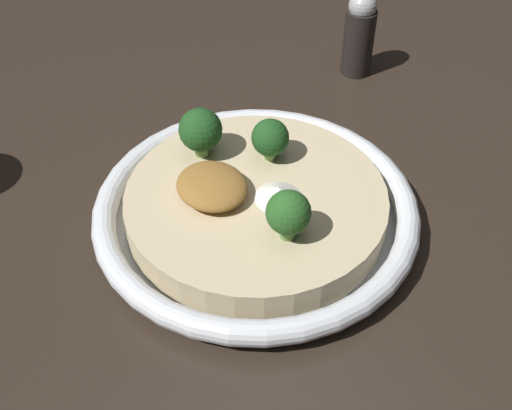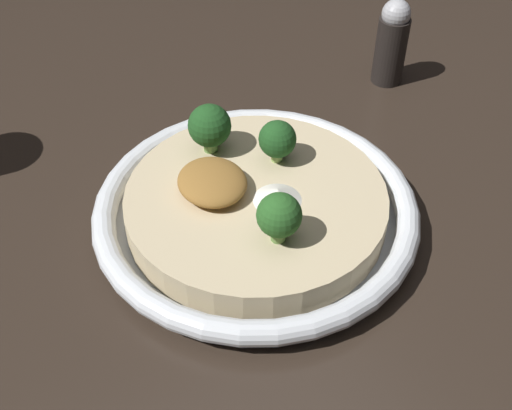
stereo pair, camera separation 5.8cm
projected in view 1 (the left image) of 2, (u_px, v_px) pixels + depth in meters
ground_plane at (256, 223)px, 0.59m from camera, size 6.00×6.00×0.00m
risotto_bowl at (256, 209)px, 0.58m from camera, size 0.29×0.29×0.04m
cheese_sprinkle at (279, 193)px, 0.56m from camera, size 0.04×0.04×0.01m
crispy_onion_garnish at (212, 186)px, 0.56m from camera, size 0.07×0.06×0.02m
broccoli_back at (270, 138)px, 0.59m from camera, size 0.03×0.03×0.04m
broccoli_right at (288, 213)px, 0.51m from camera, size 0.04×0.04×0.05m
broccoli_front_left at (201, 131)px, 0.59m from camera, size 0.04×0.04×0.05m
pepper_shaker at (359, 34)px, 0.75m from camera, size 0.04×0.04×0.10m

